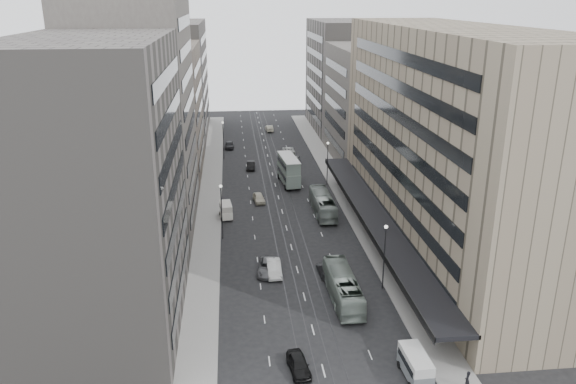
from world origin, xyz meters
name	(u,v)px	position (x,y,z in m)	size (l,w,h in m)	color
ground	(298,273)	(0.00, 0.00, 0.00)	(220.00, 220.00, 0.00)	black
sidewalk_right	(337,180)	(12.00, 37.50, 0.07)	(4.00, 125.00, 0.15)	gray
sidewalk_left	(211,184)	(-12.00, 37.50, 0.07)	(4.00, 125.00, 0.15)	gray
department_store	(448,141)	(21.45, 8.00, 14.95)	(19.20, 60.00, 30.00)	gray
building_right_mid	(370,104)	(21.50, 52.00, 12.00)	(15.00, 28.00, 24.00)	#4F4945
building_right_far	(342,76)	(21.50, 82.00, 14.00)	(15.00, 32.00, 28.00)	#625E58
building_left_a	(100,188)	(-21.50, -8.00, 15.00)	(15.00, 28.00, 30.00)	#625E58
building_left_b	(138,116)	(-21.50, 19.00, 17.00)	(15.00, 26.00, 34.00)	#4F4945
building_left_c	(160,111)	(-21.50, 46.00, 12.50)	(15.00, 28.00, 25.00)	#6A6053
building_left_d	(175,80)	(-21.50, 79.00, 14.00)	(15.00, 38.00, 28.00)	#625E58
lamp_right_near	(385,249)	(9.70, -5.00, 5.20)	(0.44, 0.44, 8.32)	#262628
lamp_right_far	(328,158)	(9.70, 35.00, 5.20)	(0.44, 0.44, 8.32)	#262628
lamp_left_near	(221,205)	(-9.70, 12.00, 5.20)	(0.44, 0.44, 8.32)	#262628
lamp_left_far	(223,136)	(-9.70, 55.00, 5.20)	(0.44, 0.44, 8.32)	#262628
bus_near	(343,287)	(4.37, -7.11, 1.66)	(2.78, 11.88, 3.31)	gray
bus_far	(323,204)	(6.49, 20.46, 1.68)	(2.82, 12.05, 3.36)	gray
double_decker	(289,169)	(2.59, 36.40, 2.84)	(3.72, 9.84, 5.26)	gray
vw_microbus	(415,364)	(8.27, -21.82, 1.42)	(2.30, 4.79, 2.55)	#5A5F62
panel_van	(226,210)	(-9.20, 20.14, 1.36)	(2.26, 4.09, 2.47)	white
sedan_0	(299,364)	(-2.35, -19.82, 0.75)	(1.77, 4.41, 1.50)	black
sedan_1	(274,268)	(-3.11, 0.09, 0.82)	(1.74, 4.99, 1.64)	silver
sedan_2	(268,267)	(-3.83, 0.53, 0.76)	(2.51, 5.44, 1.51)	#555558
sedan_3	(326,270)	(3.47, -0.73, 0.67)	(1.87, 4.59, 1.33)	#2A2A2C
sedan_4	(259,198)	(-3.57, 26.91, 0.75)	(1.78, 4.42, 1.50)	#B8B098
sedan_5	(251,166)	(-4.15, 46.78, 0.77)	(1.62, 4.66, 1.54)	black
sedan_6	(289,150)	(4.83, 57.92, 0.77)	(2.55, 5.52, 1.53)	beige
sedan_7	(295,159)	(5.51, 50.74, 0.71)	(2.00, 4.92, 1.43)	#59595B
sedan_8	(229,145)	(-8.50, 64.10, 0.82)	(1.94, 4.83, 1.65)	#242426
sedan_9	(269,128)	(2.10, 80.82, 0.78)	(1.66, 4.76, 1.57)	#BDB89D
pedestrian	(467,380)	(12.36, -24.00, 1.04)	(0.65, 0.43, 1.79)	black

